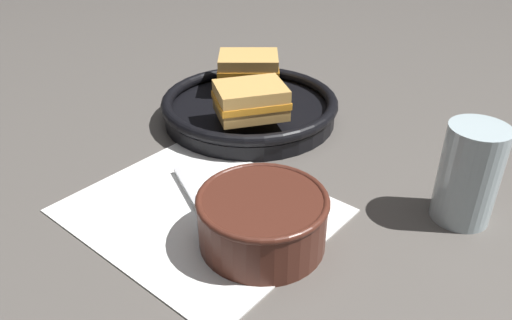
# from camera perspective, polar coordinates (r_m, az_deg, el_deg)

# --- Properties ---
(ground_plane) EXTENTS (4.00, 4.00, 0.00)m
(ground_plane) POSITION_cam_1_polar(r_m,az_deg,el_deg) (0.63, -1.76, -4.63)
(ground_plane) COLOR #56514C
(napkin) EXTENTS (0.31, 0.27, 0.00)m
(napkin) POSITION_cam_1_polar(r_m,az_deg,el_deg) (0.61, -6.39, -5.70)
(napkin) COLOR white
(napkin) RESTS_ON ground_plane
(soup_bowl) EXTENTS (0.14, 0.14, 0.06)m
(soup_bowl) POSITION_cam_1_polar(r_m,az_deg,el_deg) (0.54, 0.73, -6.53)
(soup_bowl) COLOR #4C2319
(soup_bowl) RESTS_ON ground_plane
(spoon) EXTENTS (0.15, 0.10, 0.01)m
(spoon) POSITION_cam_1_polar(r_m,az_deg,el_deg) (0.59, -5.94, -6.45)
(spoon) COLOR silver
(spoon) RESTS_ON napkin
(skillet) EXTENTS (0.29, 0.29, 0.04)m
(skillet) POSITION_cam_1_polar(r_m,az_deg,el_deg) (0.82, -0.73, 5.99)
(skillet) COLOR black
(skillet) RESTS_ON ground_plane
(sandwich_near_left) EXTENTS (0.13, 0.12, 0.05)m
(sandwich_near_left) POSITION_cam_1_polar(r_m,az_deg,el_deg) (0.86, -0.86, 10.50)
(sandwich_near_left) COLOR tan
(sandwich_near_left) RESTS_ON skillet
(sandwich_near_right) EXTENTS (0.13, 0.13, 0.05)m
(sandwich_near_right) POSITION_cam_1_polar(r_m,az_deg,el_deg) (0.74, -0.62, 6.87)
(sandwich_near_right) COLOR tan
(sandwich_near_right) RESTS_ON skillet
(drinking_glass) EXTENTS (0.07, 0.07, 0.12)m
(drinking_glass) POSITION_cam_1_polar(r_m,az_deg,el_deg) (0.62, 23.16, -1.50)
(drinking_glass) COLOR silver
(drinking_glass) RESTS_ON ground_plane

